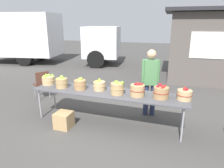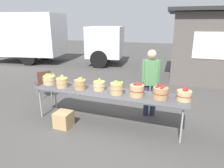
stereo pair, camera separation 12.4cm
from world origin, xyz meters
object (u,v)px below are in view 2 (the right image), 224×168
Objects in this scene: apple_basket_green_4 at (117,88)px; produce_crate at (64,119)px; apple_basket_green_2 at (80,84)px; market_table at (107,93)px; apple_basket_red_0 at (137,90)px; apple_basket_red_2 at (184,95)px; folding_chair at (44,82)px; apple_basket_red_1 at (160,93)px; vendor_adult at (151,78)px; apple_basket_green_0 at (49,79)px; apple_basket_green_3 at (99,85)px; apple_basket_green_1 at (62,82)px; box_truck at (44,37)px.

produce_crate is (-1.09, -0.48, -0.71)m from apple_basket_green_4.
apple_basket_green_2 is 0.83× the size of produce_crate.
market_table is 0.70m from apple_basket_red_0.
apple_basket_green_2 reaches higher than apple_basket_red_2.
folding_chair reaches higher than market_table.
apple_basket_red_0 is at bearing -176.37° from apple_basket_red_1.
apple_basket_red_0 is 0.19× the size of vendor_adult.
apple_basket_green_0 is 1.06× the size of apple_basket_red_2.
folding_chair is at bearing 161.03° from market_table.
apple_basket_green_3 is at bearing 18.96° from vendor_adult.
apple_basket_red_0 reaches higher than apple_basket_green_0.
apple_basket_red_1 is 0.80m from vendor_adult.
apple_basket_green_1 is 0.34× the size of folding_chair.
apple_basket_green_1 is (-1.15, -0.05, 0.16)m from market_table.
vendor_adult is at bearing 21.29° from apple_basket_green_1.
box_truck is 22.71× the size of produce_crate.
apple_basket_red_0 is 0.94m from apple_basket_red_2.
vendor_adult is (0.83, 0.72, 0.25)m from market_table.
apple_basket_green_1 is 0.47m from apple_basket_green_2.
apple_basket_red_0 reaches higher than apple_basket_green_2.
box_truck reaches higher than apple_basket_green_2.
market_table is 1.63m from apple_basket_red_2.
apple_basket_red_1 is (1.84, 0.03, 0.00)m from apple_basket_green_2.
apple_basket_green_4 is 2.83m from folding_chair.
market_table is at bearing -16.57° from apple_basket_green_3.
vendor_adult is at bearing 36.91° from produce_crate.
apple_basket_green_1 is 2.77m from apple_basket_red_2.
apple_basket_green_2 is at bearing 97.41° from folding_chair.
apple_basket_green_3 is 0.18× the size of vendor_adult.
apple_basket_green_0 is at bearing 163.95° from apple_basket_green_1.
vendor_adult is 2.24m from produce_crate.
apple_basket_red_2 is (0.94, 0.09, -0.02)m from apple_basket_red_0.
apple_basket_green_3 is at bearing 165.33° from apple_basket_green_4.
apple_basket_green_1 is 0.18× the size of vendor_adult.
apple_basket_red_2 is at bearing 127.10° from vendor_adult.
apple_basket_green_4 is 0.93× the size of apple_basket_red_1.
apple_basket_green_2 is 0.92m from apple_basket_green_4.
apple_basket_red_1 is at bearing 3.49° from apple_basket_green_4.
vendor_adult reaches higher than apple_basket_green_4.
apple_basket_green_0 is at bearing 179.49° from apple_basket_red_2.
apple_basket_green_3 is 0.92m from apple_basket_red_0.
box_truck reaches higher than apple_basket_red_0.
market_table is at bearing -178.07° from apple_basket_red_2.
apple_basket_green_1 is at bearing -59.73° from box_truck.
apple_basket_red_0 is (0.43, 0.03, -0.00)m from apple_basket_green_4.
apple_basket_green_3 is 0.83× the size of produce_crate.
apple_basket_red_2 reaches higher than folding_chair.
apple_basket_red_0 is at bearing -6.23° from apple_basket_green_3.
apple_basket_green_1 is 2.13m from vendor_adult.
apple_basket_red_2 reaches higher than apple_basket_green_0.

